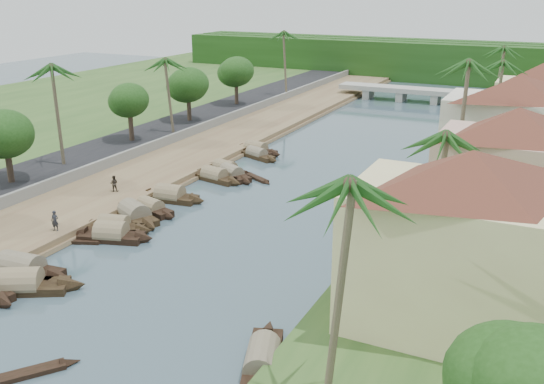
% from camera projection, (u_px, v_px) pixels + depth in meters
% --- Properties ---
extents(ground, '(220.00, 220.00, 0.00)m').
position_uv_depth(ground, '(191.00, 265.00, 44.12)').
color(ground, '#3D525C').
rests_on(ground, ground).
extents(left_bank, '(10.00, 180.00, 0.80)m').
position_uv_depth(left_bank, '(168.00, 164.00, 67.61)').
color(left_bank, brown).
rests_on(left_bank, ground).
extents(right_bank, '(16.00, 180.00, 1.20)m').
position_uv_depth(right_bank, '(498.00, 211.00, 53.12)').
color(right_bank, '#2B4D1F').
rests_on(right_bank, ground).
extents(road, '(8.00, 180.00, 1.40)m').
position_uv_depth(road, '(108.00, 153.00, 71.02)').
color(road, black).
rests_on(road, ground).
extents(retaining_wall, '(0.40, 180.00, 1.10)m').
position_uv_depth(retaining_wall, '(137.00, 152.00, 69.04)').
color(retaining_wall, slate).
rests_on(retaining_wall, left_bank).
extents(treeline, '(120.00, 14.00, 8.00)m').
position_uv_depth(treeline, '(450.00, 61.00, 127.94)').
color(treeline, '#183C10').
rests_on(treeline, ground).
extents(bridge, '(28.00, 4.00, 2.40)m').
position_uv_depth(bridge, '(419.00, 92.00, 104.85)').
color(bridge, '#9A9A90').
rests_on(bridge, ground).
extents(building_near, '(14.85, 14.85, 10.20)m').
position_uv_depth(building_near, '(463.00, 240.00, 32.52)').
color(building_near, beige).
rests_on(building_near, right_bank).
extents(building_mid, '(14.11, 14.11, 9.70)m').
position_uv_depth(building_mid, '(512.00, 170.00, 45.80)').
color(building_mid, tan).
rests_on(building_mid, right_bank).
extents(building_far, '(15.59, 15.59, 10.20)m').
position_uv_depth(building_far, '(515.00, 128.00, 58.05)').
color(building_far, white).
rests_on(building_far, right_bank).
extents(building_distant, '(12.62, 12.62, 9.20)m').
position_uv_depth(building_distant, '(538.00, 100.00, 74.83)').
color(building_distant, beige).
rests_on(building_distant, right_bank).
extents(sampan_2, '(8.98, 6.13, 2.41)m').
position_uv_depth(sampan_2, '(17.00, 285.00, 40.33)').
color(sampan_2, black).
rests_on(sampan_2, ground).
extents(sampan_3, '(8.89, 2.58, 2.34)m').
position_uv_depth(sampan_3, '(21.00, 269.00, 42.67)').
color(sampan_3, black).
rests_on(sampan_3, ground).
extents(sampan_4, '(7.08, 3.13, 2.00)m').
position_uv_depth(sampan_4, '(114.00, 227.00, 50.13)').
color(sampan_4, black).
rests_on(sampan_4, ground).
extents(sampan_5, '(7.34, 3.78, 2.28)m').
position_uv_depth(sampan_5, '(111.00, 235.00, 48.42)').
color(sampan_5, black).
rests_on(sampan_5, ground).
extents(sampan_6, '(7.88, 5.12, 2.34)m').
position_uv_depth(sampan_6, '(134.00, 215.00, 52.71)').
color(sampan_6, black).
rests_on(sampan_6, ground).
extents(sampan_7, '(6.85, 3.20, 1.85)m').
position_uv_depth(sampan_7, '(151.00, 208.00, 54.31)').
color(sampan_7, black).
rests_on(sampan_7, ground).
extents(sampan_8, '(7.58, 2.64, 2.29)m').
position_uv_depth(sampan_8, '(170.00, 196.00, 57.28)').
color(sampan_8, black).
rests_on(sampan_8, ground).
extents(sampan_9, '(7.33, 4.96, 1.96)m').
position_uv_depth(sampan_9, '(232.00, 174.00, 64.14)').
color(sampan_9, black).
rests_on(sampan_9, ground).
extents(sampan_10, '(7.53, 3.03, 2.06)m').
position_uv_depth(sampan_10, '(214.00, 177.00, 63.17)').
color(sampan_10, black).
rests_on(sampan_10, ground).
extents(sampan_11, '(7.07, 3.15, 2.02)m').
position_uv_depth(sampan_11, '(225.00, 169.00, 65.61)').
color(sampan_11, black).
rests_on(sampan_11, ground).
extents(sampan_12, '(7.13, 3.86, 1.77)m').
position_uv_depth(sampan_12, '(257.00, 155.00, 71.37)').
color(sampan_12, black).
rests_on(sampan_12, ground).
extents(sampan_13, '(7.60, 2.78, 2.06)m').
position_uv_depth(sampan_13, '(256.00, 150.00, 73.42)').
color(sampan_13, black).
rests_on(sampan_13, ground).
extents(sampan_14, '(4.38, 8.56, 2.09)m').
position_uv_depth(sampan_14, '(262.00, 361.00, 32.22)').
color(sampan_14, black).
rests_on(sampan_14, ground).
extents(sampan_15, '(3.43, 8.01, 2.12)m').
position_uv_depth(sampan_15, '(358.00, 236.00, 48.24)').
color(sampan_15, black).
rests_on(sampan_15, ground).
extents(sampan_16, '(3.15, 8.44, 2.05)m').
position_uv_depth(sampan_16, '(400.00, 181.00, 61.85)').
color(sampan_16, black).
rests_on(sampan_16, ground).
extents(canoe_0, '(4.42, 5.43, 0.82)m').
position_uv_depth(canoe_0, '(20.00, 376.00, 31.54)').
color(canoe_0, black).
rests_on(canoe_0, ground).
extents(canoe_1, '(5.04, 2.68, 0.82)m').
position_uv_depth(canoe_1, '(77.00, 241.00, 48.00)').
color(canoe_1, black).
rests_on(canoe_1, ground).
extents(canoe_2, '(4.78, 3.06, 0.73)m').
position_uv_depth(canoe_2, '(256.00, 178.00, 63.71)').
color(canoe_2, black).
rests_on(canoe_2, ground).
extents(palm_0, '(3.20, 3.20, 12.21)m').
position_uv_depth(palm_0, '(338.00, 187.00, 24.62)').
color(palm_0, brown).
rests_on(palm_0, ground).
extents(palm_1, '(3.20, 3.20, 10.82)m').
position_uv_depth(palm_1, '(439.00, 137.00, 38.24)').
color(palm_1, brown).
rests_on(palm_1, ground).
extents(palm_2, '(3.20, 3.20, 13.56)m').
position_uv_depth(palm_2, '(467.00, 66.00, 51.35)').
color(palm_2, brown).
rests_on(palm_2, ground).
extents(palm_3, '(3.20, 3.20, 11.54)m').
position_uv_depth(palm_3, '(502.00, 64.00, 67.91)').
color(palm_3, brown).
rests_on(palm_3, ground).
extents(palm_5, '(3.20, 3.20, 11.79)m').
position_uv_depth(palm_5, '(53.00, 69.00, 60.90)').
color(palm_5, brown).
rests_on(palm_5, ground).
extents(palm_6, '(3.20, 3.20, 10.71)m').
position_uv_depth(palm_6, '(169.00, 62.00, 75.00)').
color(palm_6, brown).
rests_on(palm_6, ground).
extents(palm_7, '(3.20, 3.20, 11.66)m').
position_uv_depth(palm_7, '(500.00, 49.00, 82.13)').
color(palm_7, brown).
rests_on(palm_7, ground).
extents(palm_8, '(3.20, 3.20, 12.01)m').
position_uv_depth(palm_8, '(286.00, 34.00, 101.03)').
color(palm_8, brown).
rests_on(palm_8, ground).
extents(tree_2, '(5.36, 5.36, 6.90)m').
position_uv_depth(tree_2, '(5.00, 135.00, 56.81)').
color(tree_2, '#493729').
rests_on(tree_2, ground).
extents(tree_3, '(4.64, 4.64, 6.79)m').
position_uv_depth(tree_3, '(129.00, 101.00, 72.35)').
color(tree_3, '#493729').
rests_on(tree_3, ground).
extents(tree_4, '(5.53, 5.53, 7.18)m').
position_uv_depth(tree_4, '(188.00, 86.00, 83.18)').
color(tree_4, '#493729').
rests_on(tree_4, ground).
extents(tree_5, '(5.35, 5.35, 7.24)m').
position_uv_depth(tree_5, '(236.00, 72.00, 94.71)').
color(tree_5, '#493729').
rests_on(tree_5, ground).
extents(tree_7, '(4.90, 4.90, 6.91)m').
position_uv_depth(tree_7, '(526.00, 384.00, 21.41)').
color(tree_7, '#493729').
rests_on(tree_7, ground).
extents(person_near, '(0.69, 0.55, 1.67)m').
position_uv_depth(person_near, '(55.00, 221.00, 48.05)').
color(person_near, '#23242A').
rests_on(person_near, left_bank).
extents(person_far, '(0.95, 0.89, 1.57)m').
position_uv_depth(person_far, '(114.00, 183.00, 57.23)').
color(person_far, '#312B22').
rests_on(person_far, left_bank).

